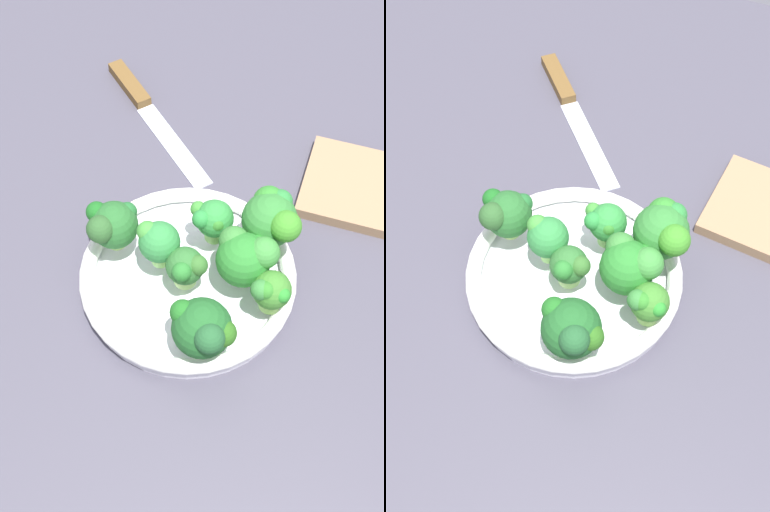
# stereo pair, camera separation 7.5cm
# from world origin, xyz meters

# --- Properties ---
(ground_plane) EXTENTS (1.30, 1.30, 0.03)m
(ground_plane) POSITION_xyz_m (0.00, 0.00, -0.01)
(ground_plane) COLOR #484552
(bowl) EXTENTS (0.25, 0.25, 0.03)m
(bowl) POSITION_xyz_m (0.00, 0.04, 0.02)
(bowl) COLOR white
(bowl) RESTS_ON ground_plane
(broccoli_floret_0) EXTENTS (0.04, 0.04, 0.06)m
(broccoli_floret_0) POSITION_xyz_m (0.10, 0.01, 0.07)
(broccoli_floret_0) COLOR #80BB4F
(broccoli_floret_0) RESTS_ON bowl
(broccoli_floret_1) EXTENTS (0.05, 0.05, 0.06)m
(broccoli_floret_1) POSITION_xyz_m (-0.04, 0.04, 0.07)
(broccoli_floret_1) COLOR #88CE60
(broccoli_floret_1) RESTS_ON bowl
(broccoli_floret_2) EXTENTS (0.06, 0.06, 0.07)m
(broccoli_floret_2) POSITION_xyz_m (-0.09, 0.05, 0.07)
(broccoli_floret_2) COLOR #89B553
(broccoli_floret_2) RESTS_ON bowl
(broccoli_floret_3) EXTENTS (0.07, 0.06, 0.07)m
(broccoli_floret_3) POSITION_xyz_m (0.06, 0.04, 0.07)
(broccoli_floret_3) COLOR #93D565
(broccoli_floret_3) RESTS_ON bowl
(broccoli_floret_4) EXTENTS (0.07, 0.07, 0.08)m
(broccoli_floret_4) POSITION_xyz_m (0.08, 0.09, 0.08)
(broccoli_floret_4) COLOR #8FCB61
(broccoli_floret_4) RESTS_ON bowl
(broccoli_floret_5) EXTENTS (0.05, 0.04, 0.06)m
(broccoli_floret_5) POSITION_xyz_m (0.02, 0.09, 0.07)
(broccoli_floret_5) COLOR #7DB856
(broccoli_floret_5) RESTS_ON bowl
(broccoli_floret_6) EXTENTS (0.07, 0.07, 0.07)m
(broccoli_floret_6) POSITION_xyz_m (0.04, -0.06, 0.07)
(broccoli_floret_6) COLOR #89BA53
(broccoli_floret_6) RESTS_ON bowl
(broccoli_floret_7) EXTENTS (0.05, 0.05, 0.05)m
(broccoli_floret_7) POSITION_xyz_m (0.00, 0.02, 0.06)
(broccoli_floret_7) COLOR #9ECF68
(broccoli_floret_7) RESTS_ON bowl
(knife) EXTENTS (0.20, 0.21, 0.01)m
(knife) POSITION_xyz_m (-0.12, 0.31, 0.01)
(knife) COLOR silver
(knife) RESTS_ON ground_plane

